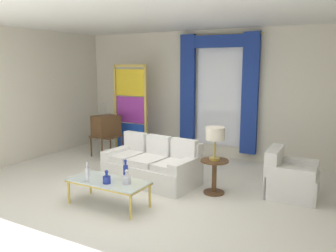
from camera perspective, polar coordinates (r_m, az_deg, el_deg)
name	(u,v)px	position (r m, az deg, el deg)	size (l,w,h in m)	color
ground_plane	(146,195)	(6.18, -3.50, -10.98)	(16.00, 16.00, 0.00)	silver
wall_rear	(215,94)	(8.53, 7.67, 5.10)	(8.00, 0.12, 3.00)	silver
wall_left	(26,95)	(8.74, -21.99, 4.59)	(0.12, 7.00, 3.00)	silver
ceiling_slab	(169,17)	(6.51, 0.21, 17.14)	(8.00, 7.60, 0.04)	white
curtained_window	(218,85)	(8.31, 8.05, 6.64)	(2.00, 0.17, 2.70)	white
couch_white_long	(153,166)	(6.75, -2.37, -6.42)	(1.83, 1.08, 0.86)	white
coffee_table	(108,183)	(5.68, -9.59, -9.01)	(1.29, 0.59, 0.41)	silver
bottle_blue_decanter	(87,173)	(5.64, -12.89, -7.47)	(0.06, 0.06, 0.32)	silver
bottle_crystal_tall	(107,179)	(5.51, -9.87, -8.41)	(0.12, 0.12, 0.21)	navy
bottle_amber_squat	(126,171)	(5.67, -6.85, -7.22)	(0.08, 0.08, 0.32)	navy
bottle_ruby_flask	(127,179)	(5.44, -6.67, -8.48)	(0.13, 0.13, 0.23)	silver
vintage_tv	(106,127)	(8.59, -9.99, -0.12)	(0.66, 0.71, 1.35)	brown
armchair_white	(289,179)	(6.37, 18.89, -8.12)	(0.86, 0.86, 0.80)	white
stained_glass_divider	(130,111)	(8.75, -6.10, 2.34)	(0.95, 0.05, 2.20)	gold
peacock_figurine	(137,151)	(8.24, -5.10, -4.05)	(0.44, 0.60, 0.50)	beige
round_side_table	(214,173)	(6.16, 7.48, -7.59)	(0.48, 0.48, 0.59)	brown
table_lamp_brass	(215,135)	(6.00, 7.62, -1.45)	(0.32, 0.32, 0.57)	#B29338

